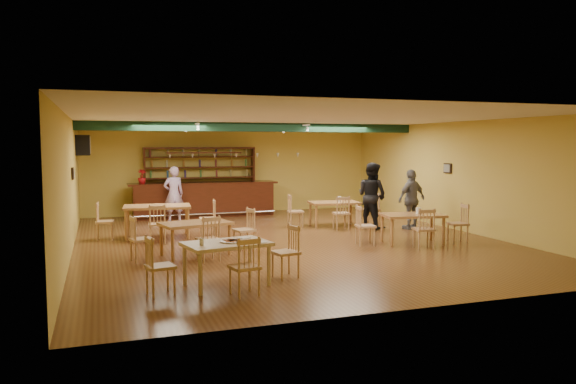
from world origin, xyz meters
name	(u,v)px	position (x,y,z in m)	size (l,w,h in m)	color
floor	(288,240)	(0.00, 0.00, 0.00)	(12.00, 12.00, 0.00)	#553118
ceiling_beam	(257,127)	(0.00, 2.80, 2.87)	(10.00, 0.30, 0.25)	black
track_rail_left	(191,125)	(-1.80, 3.40, 2.94)	(0.05, 2.50, 0.05)	silver
track_rail_right	(295,126)	(1.40, 3.40, 2.94)	(0.05, 2.50, 0.05)	silver
ac_unit	(83,145)	(-4.80, 4.20, 2.35)	(0.34, 0.70, 0.48)	silver
picture_left	(73,173)	(-4.97, 1.00, 1.70)	(0.04, 0.34, 0.28)	black
picture_right	(448,168)	(4.97, 0.50, 1.70)	(0.04, 0.34, 0.28)	black
bar_counter	(204,199)	(-1.14, 5.15, 0.56)	(4.83, 0.85, 1.13)	#38170B
back_bar_hutch	(200,181)	(-1.14, 5.78, 1.14)	(3.74, 0.40, 2.28)	#38170B
poinsettia	(142,177)	(-3.11, 5.15, 1.36)	(0.26, 0.26, 0.46)	#B51015
dining_table_a	(157,222)	(-3.01, 1.44, 0.41)	(1.66, 0.99, 0.83)	#9B6037
dining_table_b	(334,214)	(2.07, 1.86, 0.35)	(1.42, 0.85, 0.71)	#9B6037
dining_table_c	(196,239)	(-2.47, -1.10, 0.36)	(1.44, 0.86, 0.72)	#9B6037
dining_table_d	(412,229)	(2.69, -1.39, 0.36)	(1.43, 0.86, 0.72)	#9B6037
near_table	(227,264)	(-2.39, -3.80, 0.37)	(1.38, 0.89, 0.74)	#CEAE8A
pizza_tray	(232,241)	(-2.29, -3.80, 0.75)	(0.40, 0.40, 0.01)	silver
parmesan_shaker	(202,242)	(-2.84, -3.95, 0.80)	(0.07, 0.07, 0.11)	#EAE5C6
napkin_stack	(244,238)	(-2.05, -3.60, 0.76)	(0.20, 0.15, 0.03)	white
pizza_server	(240,240)	(-2.15, -3.75, 0.76)	(0.32, 0.09, 0.00)	silver
side_plate	(261,242)	(-1.85, -4.00, 0.75)	(0.22, 0.22, 0.01)	white
patron_bar	(174,194)	(-2.23, 4.33, 0.85)	(0.62, 0.41, 1.70)	#9052B2
patron_right_a	(372,196)	(2.87, 1.06, 0.93)	(0.91, 0.71, 1.87)	black
patron_right_b	(412,199)	(3.89, 0.61, 0.84)	(0.98, 0.41, 1.68)	slate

